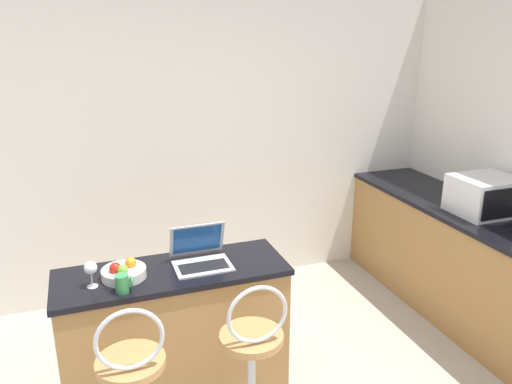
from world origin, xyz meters
The scene contains 9 objects.
wall_back centered at (0.00, 2.35, 1.30)m, with size 12.00×0.06×2.60m.
breakfast_bar centered at (-0.35, 0.88, 0.46)m, with size 1.35×0.49×0.91m.
counter_right centered at (2.04, 0.91, 0.46)m, with size 0.65×2.85×0.91m.
bar_stool_far centered at (-0.04, 0.34, 0.51)m, with size 0.40×0.40×1.07m.
laptop centered at (-0.17, 0.91, 0.97)m, with size 0.33×0.29×0.23m.
microwave centered at (2.08, 1.02, 1.06)m, with size 0.47×0.40×0.28m.
mug_green centered at (-0.64, 0.71, 0.96)m, with size 0.09×0.07×0.10m.
wine_glass_short centered at (-0.80, 0.82, 1.02)m, with size 0.07×0.07×0.15m.
fruit_bowl centered at (-0.62, 0.87, 0.95)m, with size 0.25×0.25×0.11m.
Camera 1 is at (-0.77, -1.77, 2.26)m, focal length 35.00 mm.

